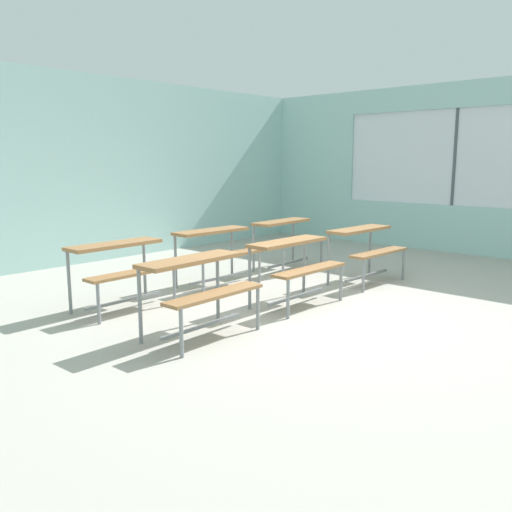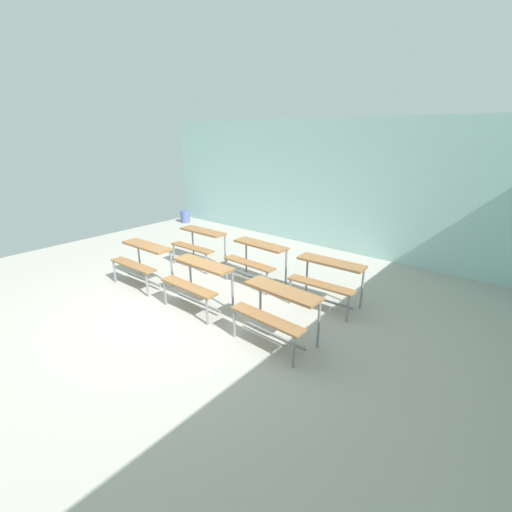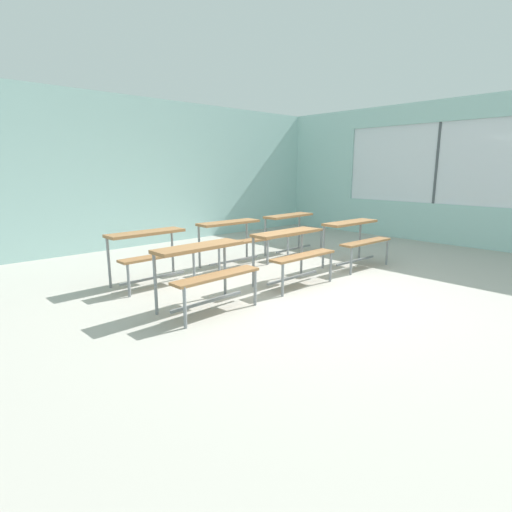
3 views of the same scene
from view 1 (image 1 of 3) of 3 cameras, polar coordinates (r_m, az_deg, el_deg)
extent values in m
cube|color=#ADA89E|center=(5.85, 5.30, -6.49)|extent=(10.00, 9.00, 0.05)
cube|color=#A8D1CC|center=(9.05, -18.16, 8.75)|extent=(10.00, 0.12, 3.00)
cube|color=#A8D1CC|center=(10.14, 22.68, 2.47)|extent=(0.12, 9.00, 0.85)
cube|color=#A8D1CC|center=(10.13, 23.63, 15.75)|extent=(0.12, 9.00, 0.45)
cube|color=#A8D1CC|center=(11.74, 6.38, 10.38)|extent=(0.12, 1.90, 1.70)
cube|color=white|center=(10.24, 20.51, 9.84)|extent=(0.02, 4.20, 1.70)
cube|color=#4C5156|center=(10.24, 20.51, 9.84)|extent=(0.06, 0.05, 1.70)
cube|color=olive|center=(5.07, -7.01, -0.44)|extent=(1.11, 0.35, 0.04)
cube|color=olive|center=(4.91, -4.40, -4.11)|extent=(1.11, 0.25, 0.03)
cylinder|color=gray|center=(4.95, -12.31, -5.15)|extent=(0.04, 0.04, 0.72)
cylinder|color=gray|center=(5.59, -4.11, -3.18)|extent=(0.04, 0.04, 0.72)
cylinder|color=gray|center=(4.58, -8.03, -8.11)|extent=(0.04, 0.04, 0.44)
cylinder|color=gray|center=(5.26, 0.19, -5.58)|extent=(0.04, 0.04, 0.44)
cube|color=gray|center=(5.12, -5.79, -7.46)|extent=(1.00, 0.06, 0.03)
cube|color=olive|center=(6.16, 3.44, 1.49)|extent=(1.10, 0.32, 0.04)
cube|color=olive|center=(6.02, 5.78, -1.46)|extent=(1.10, 0.22, 0.03)
cylinder|color=gray|center=(5.94, -0.68, -2.34)|extent=(0.04, 0.04, 0.72)
cylinder|color=gray|center=(6.69, 5.16, -0.96)|extent=(0.04, 0.04, 0.72)
cylinder|color=gray|center=(5.63, 3.44, -4.55)|extent=(0.04, 0.04, 0.44)
cylinder|color=gray|center=(6.41, 9.06, -2.81)|extent=(0.04, 0.04, 0.44)
cube|color=gray|center=(6.20, 4.39, -4.32)|extent=(1.00, 0.03, 0.03)
cube|color=olive|center=(7.41, 11.00, 2.80)|extent=(1.11, 0.36, 0.04)
cube|color=olive|center=(7.28, 13.03, 0.37)|extent=(1.11, 0.26, 0.03)
cylinder|color=gray|center=(7.14, 7.76, -0.31)|extent=(0.04, 0.04, 0.72)
cylinder|color=gray|center=(7.96, 12.06, 0.64)|extent=(0.04, 0.04, 0.72)
cylinder|color=gray|center=(6.86, 11.42, -2.04)|extent=(0.04, 0.04, 0.44)
cylinder|color=gray|center=(7.71, 15.47, -0.87)|extent=(0.04, 0.04, 0.44)
cube|color=gray|center=(7.44, 11.74, -2.04)|extent=(1.00, 0.07, 0.03)
cube|color=olive|center=(6.17, -14.87, 1.18)|extent=(1.11, 0.34, 0.04)
cube|color=olive|center=(5.96, -13.02, -1.79)|extent=(1.10, 0.24, 0.03)
cylinder|color=gray|center=(6.09, -19.35, -2.61)|extent=(0.04, 0.04, 0.72)
cylinder|color=gray|center=(6.63, -11.83, -1.25)|extent=(0.04, 0.04, 0.72)
cylinder|color=gray|center=(5.66, -16.49, -4.86)|extent=(0.04, 0.04, 0.44)
cylinder|color=gray|center=(6.23, -8.73, -3.18)|extent=(0.04, 0.04, 0.44)
cube|color=gray|center=(6.18, -13.87, -4.64)|extent=(1.00, 0.05, 0.03)
cube|color=olive|center=(7.14, -4.79, 2.67)|extent=(1.11, 0.36, 0.04)
cube|color=olive|center=(6.94, -3.02, 0.15)|extent=(1.11, 0.26, 0.03)
cylinder|color=gray|center=(6.99, -8.59, -0.55)|extent=(0.04, 0.04, 0.72)
cylinder|color=gray|center=(7.62, -2.61, 0.44)|extent=(0.04, 0.04, 0.72)
cylinder|color=gray|center=(6.60, -5.66, -2.37)|extent=(0.04, 0.04, 0.44)
cylinder|color=gray|center=(7.26, 0.37, -1.16)|extent=(0.04, 0.04, 0.44)
cube|color=gray|center=(7.14, -3.98, -2.36)|extent=(1.00, 0.07, 0.03)
cube|color=olive|center=(8.19, 2.75, 3.66)|extent=(1.11, 0.37, 0.04)
cube|color=olive|center=(8.04, 4.55, 1.51)|extent=(1.11, 0.27, 0.03)
cylinder|color=gray|center=(7.94, -0.26, 0.84)|extent=(0.04, 0.04, 0.72)
cylinder|color=gray|center=(8.72, 3.97, 1.66)|extent=(0.04, 0.04, 0.72)
cylinder|color=gray|center=(7.63, 2.91, -0.62)|extent=(0.04, 0.04, 0.44)
cylinder|color=gray|center=(8.44, 6.99, 0.36)|extent=(0.04, 0.04, 0.44)
cube|color=gray|center=(8.20, 3.49, -0.72)|extent=(1.00, 0.08, 0.03)
camera|label=2|loc=(8.76, 41.18, 14.63)|focal=24.53mm
camera|label=3|loc=(0.69, 37.21, 4.00)|focal=28.00mm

